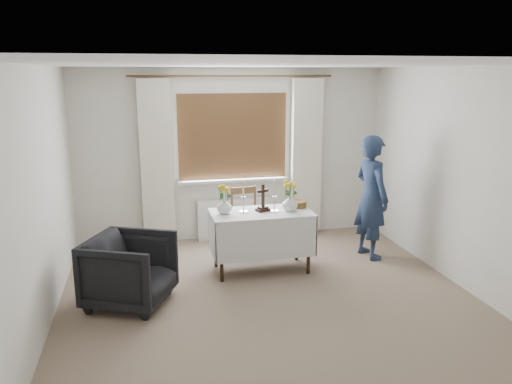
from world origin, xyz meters
TOP-DOWN VIEW (x-y plane):
  - ground at (0.00, 0.00)m, footprint 5.00×5.00m
  - altar_table at (0.10, 1.10)m, footprint 1.24×0.64m
  - wooden_chair at (0.09, 1.92)m, footprint 0.44×0.44m
  - armchair at (-1.48, 0.50)m, footprint 1.09×1.08m
  - person at (1.64, 1.27)m, footprint 0.50×0.66m
  - radiator at (0.00, 2.42)m, footprint 1.10×0.10m
  - wooden_cross at (0.13, 1.13)m, footprint 0.19×0.16m
  - candlestick_left at (-0.12, 1.14)m, footprint 0.13×0.13m
  - candlestick_right at (0.26, 1.09)m, footprint 0.14×0.14m
  - flower_vase_left at (-0.35, 1.12)m, footprint 0.22×0.22m
  - flower_vase_right at (0.45, 1.07)m, footprint 0.23×0.23m
  - wicker_basket at (0.61, 1.21)m, footprint 0.25×0.25m

SIDE VIEW (x-z plane):
  - ground at x=0.00m, z-range 0.00..0.00m
  - radiator at x=0.00m, z-range 0.00..0.60m
  - armchair at x=-1.48m, z-range 0.00..0.76m
  - altar_table at x=0.10m, z-range 0.00..0.76m
  - wooden_chair at x=0.09m, z-range 0.00..0.86m
  - wicker_basket at x=0.61m, z-range 0.76..0.84m
  - person at x=1.64m, z-range 0.00..1.65m
  - flower_vase_left at x=-0.35m, z-range 0.76..0.96m
  - flower_vase_right at x=0.45m, z-range 0.76..0.96m
  - wooden_cross at x=0.13m, z-range 0.76..1.10m
  - candlestick_right at x=0.26m, z-range 0.76..1.15m
  - candlestick_left at x=-0.12m, z-range 0.76..1.16m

